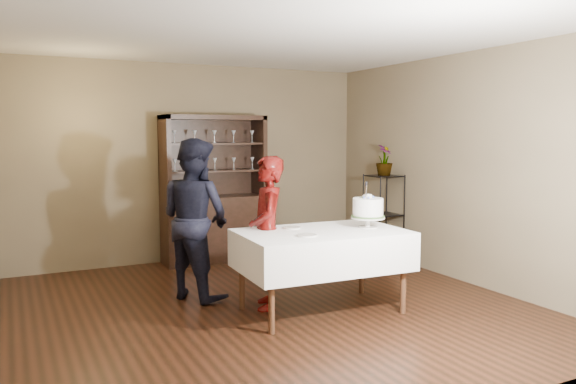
{
  "coord_description": "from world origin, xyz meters",
  "views": [
    {
      "loc": [
        -2.32,
        -5.04,
        1.76
      ],
      "look_at": [
        0.26,
        0.1,
        1.16
      ],
      "focal_mm": 35.0,
      "sensor_mm": 36.0,
      "label": 1
    }
  ],
  "objects_px": {
    "woman": "(267,232)",
    "man": "(195,219)",
    "cake": "(368,209)",
    "plant_etagere": "(383,214)",
    "cake_table": "(322,250)",
    "china_hutch": "(214,213)",
    "potted_plant": "(384,160)"
  },
  "relations": [
    {
      "from": "woman",
      "to": "man",
      "type": "xyz_separation_m",
      "value": [
        -0.54,
        0.67,
        0.09
      ]
    },
    {
      "from": "cake",
      "to": "woman",
      "type": "bearing_deg",
      "value": 156.43
    },
    {
      "from": "plant_etagere",
      "to": "cake_table",
      "type": "xyz_separation_m",
      "value": [
        -1.87,
        -1.54,
        -0.03
      ]
    },
    {
      "from": "plant_etagere",
      "to": "cake",
      "type": "height_order",
      "value": "cake"
    },
    {
      "from": "china_hutch",
      "to": "man",
      "type": "relative_size",
      "value": 1.17
    },
    {
      "from": "china_hutch",
      "to": "man",
      "type": "distance_m",
      "value": 1.74
    },
    {
      "from": "plant_etagere",
      "to": "potted_plant",
      "type": "distance_m",
      "value": 0.75
    },
    {
      "from": "cake_table",
      "to": "potted_plant",
      "type": "xyz_separation_m",
      "value": [
        1.83,
        1.49,
        0.78
      ]
    },
    {
      "from": "woman",
      "to": "man",
      "type": "height_order",
      "value": "man"
    },
    {
      "from": "cake_table",
      "to": "potted_plant",
      "type": "height_order",
      "value": "potted_plant"
    },
    {
      "from": "cake_table",
      "to": "man",
      "type": "bearing_deg",
      "value": 133.05
    },
    {
      "from": "man",
      "to": "cake",
      "type": "distance_m",
      "value": 1.83
    },
    {
      "from": "cake_table",
      "to": "man",
      "type": "relative_size",
      "value": 0.97
    },
    {
      "from": "china_hutch",
      "to": "cake",
      "type": "height_order",
      "value": "china_hutch"
    },
    {
      "from": "woman",
      "to": "china_hutch",
      "type": "bearing_deg",
      "value": -165.62
    },
    {
      "from": "cake_table",
      "to": "woman",
      "type": "bearing_deg",
      "value": 139.88
    },
    {
      "from": "cake_table",
      "to": "woman",
      "type": "relative_size",
      "value": 1.08
    },
    {
      "from": "plant_etagere",
      "to": "woman",
      "type": "relative_size",
      "value": 0.78
    },
    {
      "from": "potted_plant",
      "to": "man",
      "type": "bearing_deg",
      "value": -170.74
    },
    {
      "from": "china_hutch",
      "to": "man",
      "type": "bearing_deg",
      "value": -115.75
    },
    {
      "from": "woman",
      "to": "plant_etagere",
      "type": "bearing_deg",
      "value": 137.01
    },
    {
      "from": "china_hutch",
      "to": "cake",
      "type": "relative_size",
      "value": 4.24
    },
    {
      "from": "plant_etagere",
      "to": "woman",
      "type": "height_order",
      "value": "woman"
    },
    {
      "from": "man",
      "to": "woman",
      "type": "bearing_deg",
      "value": -168.58
    },
    {
      "from": "man",
      "to": "cake",
      "type": "xyz_separation_m",
      "value": [
        1.47,
        -1.08,
        0.14
      ]
    },
    {
      "from": "man",
      "to": "potted_plant",
      "type": "xyz_separation_m",
      "value": [
        2.8,
        0.46,
        0.54
      ]
    },
    {
      "from": "cake_table",
      "to": "china_hutch",
      "type": "bearing_deg",
      "value": 94.72
    },
    {
      "from": "china_hutch",
      "to": "potted_plant",
      "type": "bearing_deg",
      "value": -28.26
    },
    {
      "from": "china_hutch",
      "to": "potted_plant",
      "type": "height_order",
      "value": "china_hutch"
    },
    {
      "from": "cake",
      "to": "potted_plant",
      "type": "xyz_separation_m",
      "value": [
        1.33,
        1.54,
        0.4
      ]
    },
    {
      "from": "cake_table",
      "to": "cake",
      "type": "relative_size",
      "value": 3.51
    },
    {
      "from": "china_hutch",
      "to": "man",
      "type": "xyz_separation_m",
      "value": [
        -0.75,
        -1.56,
        0.19
      ]
    }
  ]
}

